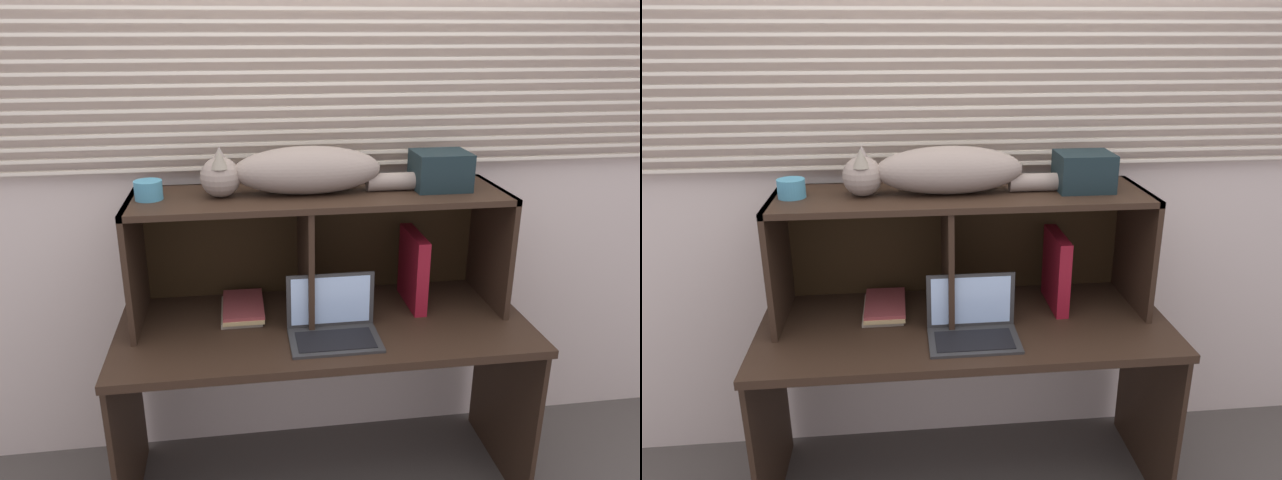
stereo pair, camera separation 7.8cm
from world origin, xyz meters
TOP-DOWN VIEW (x-y plane):
  - back_panel_with_blinds at (0.00, 0.55)m, footprint 4.40×0.08m
  - desk at (0.00, 0.20)m, footprint 1.47×0.62m
  - hutch_shelf_unit at (-0.01, 0.34)m, footprint 1.33×0.38m
  - cat at (-0.07, 0.31)m, footprint 0.88×0.18m
  - laptop at (0.01, 0.09)m, footprint 0.31×0.20m
  - binder_upright at (0.36, 0.31)m, footprint 0.05×0.25m
  - book_stack at (-0.29, 0.31)m, footprint 0.15×0.26m
  - small_basket at (-0.59, 0.31)m, footprint 0.09×0.09m
  - storage_box at (0.44, 0.31)m, footprint 0.20×0.17m

SIDE VIEW (x-z plane):
  - desk at x=0.00m, z-range 0.22..0.92m
  - book_stack at x=-0.29m, z-range 0.70..0.75m
  - laptop at x=0.01m, z-range 0.64..0.85m
  - binder_upright at x=0.36m, z-range 0.70..0.99m
  - hutch_shelf_unit at x=-0.01m, z-range 0.79..1.25m
  - small_basket at x=-0.59m, z-range 1.16..1.22m
  - storage_box at x=0.44m, z-range 1.16..1.29m
  - cat at x=-0.07m, z-range 1.15..1.32m
  - back_panel_with_blinds at x=0.00m, z-range 0.01..2.51m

